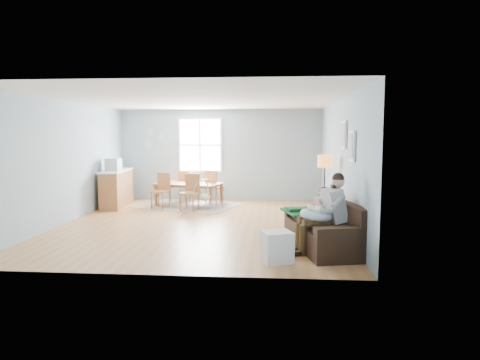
# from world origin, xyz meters

# --- Properties ---
(room) EXTENTS (8.40, 9.40, 3.90)m
(room) POSITION_xyz_m (0.00, 0.00, 2.42)
(room) COLOR #AB773C
(window) EXTENTS (1.32, 0.08, 1.62)m
(window) POSITION_xyz_m (-0.60, 3.46, 1.65)
(window) COLOR white
(window) RESTS_ON room
(pictures) EXTENTS (0.05, 1.34, 0.74)m
(pictures) POSITION_xyz_m (2.97, -1.05, 1.85)
(pictures) COLOR white
(pictures) RESTS_ON room
(wall_plates) EXTENTS (0.67, 0.02, 0.66)m
(wall_plates) POSITION_xyz_m (-2.00, 3.47, 1.83)
(wall_plates) COLOR #ABC6CD
(wall_plates) RESTS_ON room
(sofa) EXTENTS (1.28, 2.17, 0.82)m
(sofa) POSITION_xyz_m (2.51, -1.83, 0.29)
(sofa) COLOR black
(sofa) RESTS_ON room
(green_throw) EXTENTS (1.12, 1.04, 0.04)m
(green_throw) POSITION_xyz_m (2.29, -1.19, 0.52)
(green_throw) COLOR #155C29
(green_throw) RESTS_ON sofa
(beige_pillow) EXTENTS (0.25, 0.49, 0.48)m
(beige_pillow) POSITION_xyz_m (2.60, -1.27, 0.74)
(beige_pillow) COLOR #BDAB90
(beige_pillow) RESTS_ON sofa
(father) EXTENTS (1.00, 0.61, 1.33)m
(father) POSITION_xyz_m (2.45, -2.14, 0.71)
(father) COLOR #9C9C9F
(father) RESTS_ON sofa
(nursing_pillow) EXTENTS (0.66, 0.65, 0.22)m
(nursing_pillow) POSITION_xyz_m (2.30, -2.17, 0.64)
(nursing_pillow) COLOR #A4B5CD
(nursing_pillow) RESTS_ON father
(infant) EXTENTS (0.28, 0.37, 0.14)m
(infant) POSITION_xyz_m (2.28, -2.14, 0.73)
(infant) COLOR silver
(infant) RESTS_ON nursing_pillow
(toddler) EXTENTS (0.57, 0.40, 0.84)m
(toddler) POSITION_xyz_m (2.39, -1.65, 0.70)
(toddler) COLOR silver
(toddler) RESTS_ON sofa
(floor_lamp) EXTENTS (0.31, 0.31, 1.52)m
(floor_lamp) POSITION_xyz_m (2.69, 0.14, 1.26)
(floor_lamp) COLOR black
(floor_lamp) RESTS_ON room
(storage_cube) EXTENTS (0.54, 0.51, 0.48)m
(storage_cube) POSITION_xyz_m (1.65, -2.75, 0.24)
(storage_cube) COLOR white
(storage_cube) RESTS_ON room
(rug) EXTENTS (2.97, 2.61, 0.01)m
(rug) POSITION_xyz_m (-0.75, 2.35, 0.01)
(rug) COLOR #9A948D
(rug) RESTS_ON room
(dining_table) EXTENTS (1.97, 1.39, 0.63)m
(dining_table) POSITION_xyz_m (-0.75, 2.35, 0.31)
(dining_table) COLOR brown
(dining_table) RESTS_ON rug
(chair_sw) EXTENTS (0.53, 0.53, 0.94)m
(chair_sw) POSITION_xyz_m (-1.38, 1.93, 0.53)
(chair_sw) COLOR brown
(chair_sw) RESTS_ON rug
(chair_se) EXTENTS (0.52, 0.52, 0.96)m
(chair_se) POSITION_xyz_m (-0.54, 1.63, 0.55)
(chair_se) COLOR brown
(chair_se) RESTS_ON rug
(chair_nw) EXTENTS (0.52, 0.52, 0.91)m
(chair_nw) POSITION_xyz_m (-0.96, 3.08, 0.52)
(chair_nw) COLOR brown
(chair_nw) RESTS_ON rug
(chair_ne) EXTENTS (0.58, 0.58, 0.96)m
(chair_ne) POSITION_xyz_m (-0.13, 2.78, 0.55)
(chair_ne) COLOR brown
(chair_ne) RESTS_ON rug
(counter) EXTENTS (0.69, 1.82, 1.00)m
(counter) POSITION_xyz_m (-2.70, 2.16, 0.50)
(counter) COLOR brown
(counter) RESTS_ON room
(monitor) EXTENTS (0.36, 0.35, 0.33)m
(monitor) POSITION_xyz_m (-2.65, 1.83, 1.16)
(monitor) COLOR #A7A7AB
(monitor) RESTS_ON counter
(baby_swing) EXTENTS (0.95, 0.96, 0.79)m
(baby_swing) POSITION_xyz_m (-0.21, 1.77, 0.36)
(baby_swing) COLOR #A7A7AB
(baby_swing) RESTS_ON room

